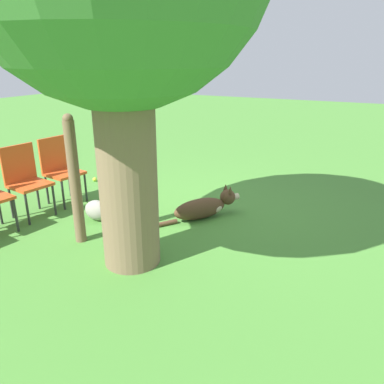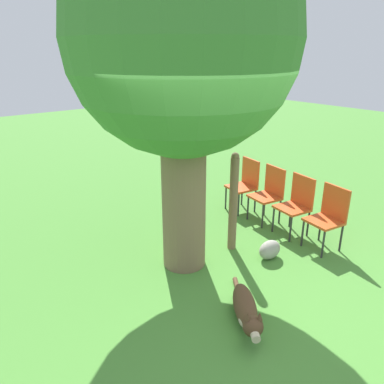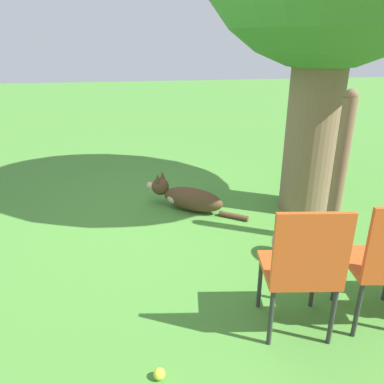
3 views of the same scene
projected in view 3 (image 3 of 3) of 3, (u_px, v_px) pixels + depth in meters
ground_plane at (224, 215)px, 4.12m from camera, size 30.00×30.00×0.00m
dog at (186, 197)px, 4.22m from camera, size 0.80×1.04×0.39m
fence_post at (340, 171)px, 3.30m from camera, size 0.12×0.12×1.43m
red_chair_0 at (303, 265)px, 2.27m from camera, size 0.48×0.50×0.92m
tennis_ball at (159, 374)px, 2.11m from camera, size 0.07×0.07×0.07m
garden_rock at (286, 245)px, 3.26m from camera, size 0.35×0.22×0.26m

